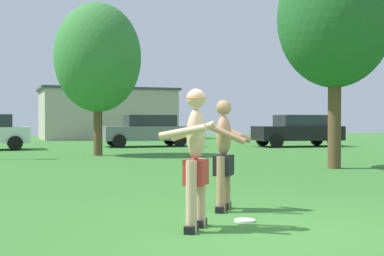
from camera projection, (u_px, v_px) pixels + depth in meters
The scene contains 9 objects.
ground_plane at pixel (271, 232), 6.34m from camera, with size 80.00×80.00×0.00m, color #38752D.
player_with_cap at pixel (195, 152), 6.45m from camera, with size 0.77×0.77×1.72m.
player_in_black at pixel (224, 153), 7.81m from camera, with size 0.77×0.74×1.62m.
frisbee at pixel (245, 220), 6.98m from camera, with size 0.28×0.28×0.03m, color white.
car_gray_near_post at pixel (147, 130), 26.65m from camera, with size 4.35×2.13×1.58m.
car_black_mid_lot at pixel (299, 130), 26.61m from camera, with size 4.46×2.39×1.58m.
outbuilding_behind_lot at pixel (107, 114), 38.22m from camera, with size 9.39×5.86×3.56m.
tree_left_field at pixel (335, 19), 14.56m from camera, with size 3.13×3.13×6.03m.
tree_right_field at pixel (98, 58), 19.91m from camera, with size 3.23×3.23×5.70m.
Camera 1 is at (-3.06, -5.61, 1.33)m, focal length 49.95 mm.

